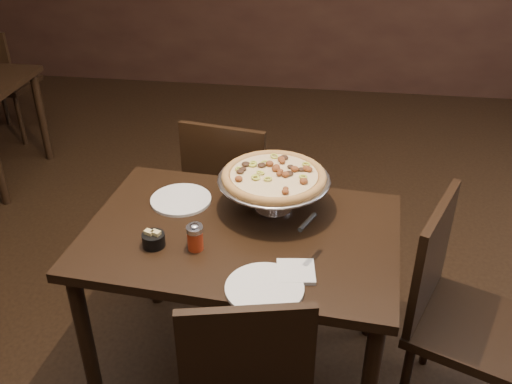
# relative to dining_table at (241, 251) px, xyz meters

# --- Properties ---
(room) EXTENTS (6.04, 7.04, 2.84)m
(room) POSITION_rel_dining_table_xyz_m (0.03, -0.02, 0.77)
(room) COLOR black
(room) RESTS_ON ground
(dining_table) EXTENTS (1.22, 0.87, 0.73)m
(dining_table) POSITION_rel_dining_table_xyz_m (0.00, 0.00, 0.00)
(dining_table) COLOR black
(dining_table) RESTS_ON ground
(pizza_stand) EXTENTS (0.44, 0.44, 0.18)m
(pizza_stand) POSITION_rel_dining_table_xyz_m (0.10, 0.17, 0.24)
(pizza_stand) COLOR silver
(pizza_stand) RESTS_ON dining_table
(parmesan_shaker) EXTENTS (0.05, 0.05, 0.09)m
(parmesan_shaker) POSITION_rel_dining_table_xyz_m (-0.15, -0.11, 0.14)
(parmesan_shaker) COLOR #F0EDBB
(parmesan_shaker) RESTS_ON dining_table
(pepper_flake_shaker) EXTENTS (0.06, 0.06, 0.11)m
(pepper_flake_shaker) POSITION_rel_dining_table_xyz_m (-0.14, -0.13, 0.15)
(pepper_flake_shaker) COLOR #9C1C0E
(pepper_flake_shaker) RESTS_ON dining_table
(packet_caddy) EXTENTS (0.08, 0.08, 0.06)m
(packet_caddy) POSITION_rel_dining_table_xyz_m (-0.30, -0.14, 0.12)
(packet_caddy) COLOR black
(packet_caddy) RESTS_ON dining_table
(napkin_stack) EXTENTS (0.14, 0.14, 0.01)m
(napkin_stack) POSITION_rel_dining_table_xyz_m (0.22, -0.22, 0.10)
(napkin_stack) COLOR white
(napkin_stack) RESTS_ON dining_table
(plate_left) EXTENTS (0.25, 0.25, 0.01)m
(plate_left) POSITION_rel_dining_table_xyz_m (-0.28, 0.17, 0.10)
(plate_left) COLOR white
(plate_left) RESTS_ON dining_table
(plate_near) EXTENTS (0.26, 0.26, 0.01)m
(plate_near) POSITION_rel_dining_table_xyz_m (0.13, -0.32, 0.10)
(plate_near) COLOR white
(plate_near) RESTS_ON dining_table
(serving_spatula) EXTENTS (0.14, 0.14, 0.02)m
(serving_spatula) POSITION_rel_dining_table_xyz_m (0.25, -0.12, 0.24)
(serving_spatula) COLOR silver
(serving_spatula) RESTS_ON pizza_stand
(chair_far) EXTENTS (0.48, 0.48, 0.89)m
(chair_far) POSITION_rel_dining_table_xyz_m (-0.16, 0.69, -0.15)
(chair_far) COLOR black
(chair_far) RESTS_ON ground
(chair_side) EXTENTS (0.56, 0.56, 0.91)m
(chair_side) POSITION_rel_dining_table_xyz_m (0.82, -0.06, -0.13)
(chair_side) COLOR black
(chair_side) RESTS_ON ground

